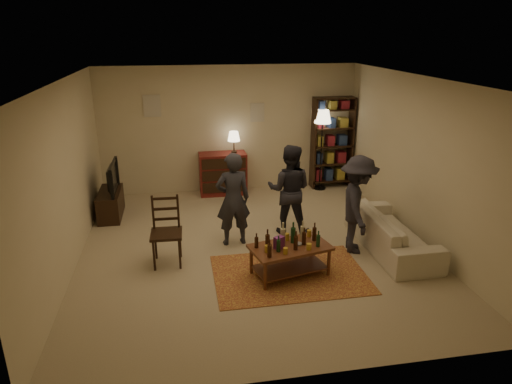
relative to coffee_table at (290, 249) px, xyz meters
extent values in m
plane|color=#C6B793|center=(-0.37, 0.95, -0.41)|extent=(6.00, 6.00, 0.00)
plane|color=beige|center=(-0.37, 3.95, 0.94)|extent=(5.50, 0.00, 5.50)
plane|color=beige|center=(-3.12, 0.95, 0.94)|extent=(0.00, 6.00, 6.00)
plane|color=beige|center=(2.38, 0.95, 0.94)|extent=(0.00, 6.00, 6.00)
plane|color=beige|center=(-0.37, -2.05, 0.94)|extent=(5.50, 0.00, 5.50)
plane|color=white|center=(-0.37, 0.95, 2.29)|extent=(6.00, 6.00, 0.00)
cube|color=beige|center=(-1.97, 3.93, 1.49)|extent=(0.35, 0.03, 0.45)
cube|color=beige|center=(0.23, 3.93, 1.29)|extent=(0.30, 0.03, 0.40)
cube|color=maroon|center=(0.01, 0.00, -0.40)|extent=(2.20, 1.50, 0.01)
cube|color=brown|center=(0.01, 0.00, 0.03)|extent=(1.24, 0.86, 0.04)
cube|color=brown|center=(0.01, 0.00, -0.29)|extent=(1.12, 0.74, 0.02)
cylinder|color=brown|center=(-0.43, -0.36, -0.20)|extent=(0.05, 0.05, 0.42)
cylinder|color=brown|center=(0.55, -0.13, -0.20)|extent=(0.05, 0.05, 0.42)
cylinder|color=brown|center=(-0.54, 0.12, -0.20)|extent=(0.05, 0.05, 0.42)
cylinder|color=brown|center=(0.44, 0.35, -0.20)|extent=(0.05, 0.05, 0.42)
cylinder|color=gold|center=(-0.36, -0.12, 0.10)|extent=(0.07, 0.07, 0.10)
cylinder|color=gold|center=(-0.12, -0.22, 0.10)|extent=(0.07, 0.07, 0.09)
cylinder|color=gold|center=(0.00, 0.20, 0.11)|extent=(0.07, 0.07, 0.11)
cylinder|color=gold|center=(0.24, -0.15, 0.10)|extent=(0.07, 0.07, 0.09)
cylinder|color=gold|center=(0.36, 0.27, 0.10)|extent=(0.07, 0.07, 0.10)
cube|color=#782E80|center=(-0.17, -0.02, 0.14)|extent=(0.17, 0.15, 0.18)
cylinder|color=gray|center=(0.13, 0.01, 0.07)|extent=(0.12, 0.12, 0.03)
cube|color=black|center=(-1.74, 0.65, 0.09)|extent=(0.48, 0.48, 0.04)
cylinder|color=black|center=(-1.93, 0.47, -0.17)|extent=(0.04, 0.04, 0.49)
cylinder|color=black|center=(-1.56, 0.46, -0.17)|extent=(0.04, 0.04, 0.49)
cylinder|color=black|center=(-1.92, 0.84, -0.17)|extent=(0.04, 0.04, 0.49)
cylinder|color=black|center=(-1.55, 0.83, -0.17)|extent=(0.04, 0.04, 0.49)
cube|color=black|center=(-1.73, 0.84, 0.39)|extent=(0.38, 0.04, 0.55)
cube|color=black|center=(-2.82, 2.75, -0.16)|extent=(0.40, 1.00, 0.50)
imported|color=black|center=(-2.80, 2.75, 0.37)|extent=(0.13, 0.97, 0.56)
cube|color=maroon|center=(-0.57, 3.67, 0.04)|extent=(1.00, 0.48, 0.90)
cube|color=black|center=(-0.57, 3.42, -0.19)|extent=(0.92, 0.02, 0.22)
cube|color=black|center=(-0.57, 3.42, 0.07)|extent=(0.92, 0.02, 0.22)
cube|color=black|center=(-0.57, 3.42, 0.33)|extent=(0.92, 0.02, 0.22)
cylinder|color=black|center=(-0.32, 3.67, 0.51)|extent=(0.12, 0.12, 0.04)
cylinder|color=black|center=(-0.32, 3.67, 0.64)|extent=(0.02, 0.02, 0.22)
cone|color=#FFE5B2|center=(-0.32, 3.67, 0.85)|extent=(0.26, 0.26, 0.20)
cube|color=black|center=(1.45, 3.73, 0.59)|extent=(0.04, 0.34, 2.00)
cube|color=black|center=(2.31, 3.73, 0.59)|extent=(0.04, 0.34, 2.00)
cube|color=black|center=(1.88, 3.73, -0.26)|extent=(0.90, 0.34, 0.03)
cube|color=black|center=(1.88, 3.73, 0.14)|extent=(0.90, 0.34, 0.03)
cube|color=black|center=(1.88, 3.73, 0.54)|extent=(0.90, 0.34, 0.03)
cube|color=black|center=(1.88, 3.73, 0.94)|extent=(0.90, 0.34, 0.03)
cube|color=black|center=(1.88, 3.73, 1.34)|extent=(0.90, 0.34, 0.03)
cube|color=black|center=(1.88, 3.73, 1.59)|extent=(0.90, 0.34, 0.03)
cube|color=maroon|center=(1.58, 3.73, -0.11)|extent=(0.12, 0.22, 0.26)
cube|color=navy|center=(1.83, 3.73, -0.11)|extent=(0.15, 0.22, 0.26)
cube|color=#A59637|center=(2.10, 3.73, -0.11)|extent=(0.18, 0.22, 0.26)
cube|color=navy|center=(1.58, 3.73, 0.28)|extent=(0.12, 0.22, 0.24)
cube|color=#A59637|center=(1.83, 3.73, 0.28)|extent=(0.15, 0.22, 0.24)
cube|color=maroon|center=(2.10, 3.73, 0.28)|extent=(0.18, 0.22, 0.24)
cube|color=#A59637|center=(1.58, 3.73, 0.67)|extent=(0.12, 0.22, 0.22)
cube|color=maroon|center=(1.83, 3.73, 0.67)|extent=(0.15, 0.22, 0.22)
cube|color=navy|center=(2.10, 3.73, 0.67)|extent=(0.18, 0.22, 0.22)
cube|color=maroon|center=(1.58, 3.73, 1.06)|extent=(0.12, 0.22, 0.20)
cube|color=navy|center=(1.83, 3.73, 1.06)|extent=(0.15, 0.22, 0.20)
cube|color=#A59637|center=(2.10, 3.73, 1.06)|extent=(0.18, 0.22, 0.20)
cube|color=navy|center=(1.58, 3.73, 1.45)|extent=(0.12, 0.22, 0.18)
cube|color=#A59637|center=(1.83, 3.73, 1.45)|extent=(0.15, 0.22, 0.18)
cube|color=maroon|center=(2.10, 3.73, 1.45)|extent=(0.18, 0.22, 0.18)
cylinder|color=black|center=(1.59, 3.60, -0.39)|extent=(0.28, 0.28, 0.03)
cylinder|color=black|center=(1.59, 3.60, 0.38)|extent=(0.03, 0.03, 1.58)
cone|color=#FFE5B2|center=(1.59, 3.60, 1.22)|extent=(0.36, 0.36, 0.28)
imported|color=beige|center=(1.83, 0.55, -0.10)|extent=(0.81, 2.08, 0.61)
imported|color=#282A31|center=(-0.66, 1.18, 0.37)|extent=(0.61, 0.43, 1.56)
imported|color=#212128|center=(0.34, 1.45, 0.38)|extent=(0.93, 0.83, 1.58)
imported|color=#25232B|center=(1.23, 0.58, 0.38)|extent=(0.82, 1.13, 1.58)
camera|label=1|loc=(-1.49, -5.70, 2.98)|focal=32.00mm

